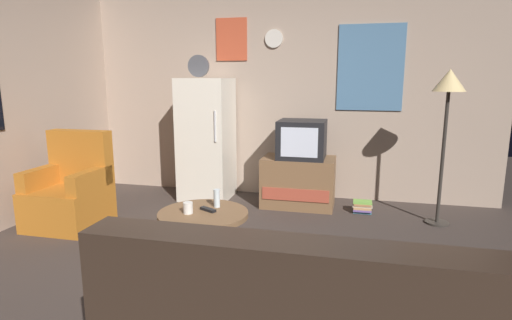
# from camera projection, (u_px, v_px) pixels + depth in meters

# --- Properties ---
(ground_plane) EXTENTS (12.00, 12.00, 0.00)m
(ground_plane) POSITION_uv_depth(u_px,v_px,m) (229.00, 279.00, 3.13)
(ground_plane) COLOR #3D332D
(wall_with_art) EXTENTS (5.20, 0.12, 2.53)m
(wall_with_art) POSITION_uv_depth(u_px,v_px,m) (285.00, 96.00, 5.21)
(wall_with_art) COLOR tan
(wall_with_art) RESTS_ON ground_plane
(fridge) EXTENTS (0.60, 0.62, 1.77)m
(fridge) POSITION_uv_depth(u_px,v_px,m) (207.00, 139.00, 5.15)
(fridge) COLOR silver
(fridge) RESTS_ON ground_plane
(tv_stand) EXTENTS (0.84, 0.53, 0.58)m
(tv_stand) POSITION_uv_depth(u_px,v_px,m) (298.00, 182.00, 4.89)
(tv_stand) COLOR brown
(tv_stand) RESTS_ON ground_plane
(crt_tv) EXTENTS (0.54, 0.51, 0.44)m
(crt_tv) POSITION_uv_depth(u_px,v_px,m) (302.00, 139.00, 4.78)
(crt_tv) COLOR black
(crt_tv) RESTS_ON tv_stand
(standing_lamp) EXTENTS (0.32, 0.32, 1.59)m
(standing_lamp) POSITION_uv_depth(u_px,v_px,m) (448.00, 93.00, 4.07)
(standing_lamp) COLOR #332D28
(standing_lamp) RESTS_ON ground_plane
(coffee_table) EXTENTS (0.72, 0.72, 0.45)m
(coffee_table) POSITION_uv_depth(u_px,v_px,m) (204.00, 239.00, 3.32)
(coffee_table) COLOR brown
(coffee_table) RESTS_ON ground_plane
(wine_glass) EXTENTS (0.05, 0.05, 0.15)m
(wine_glass) POSITION_uv_depth(u_px,v_px,m) (217.00, 198.00, 3.39)
(wine_glass) COLOR silver
(wine_glass) RESTS_ON coffee_table
(mug_ceramic_white) EXTENTS (0.08, 0.08, 0.09)m
(mug_ceramic_white) POSITION_uv_depth(u_px,v_px,m) (188.00, 208.00, 3.24)
(mug_ceramic_white) COLOR silver
(mug_ceramic_white) RESTS_ON coffee_table
(remote_control) EXTENTS (0.15, 0.11, 0.02)m
(remote_control) POSITION_uv_depth(u_px,v_px,m) (208.00, 210.00, 3.31)
(remote_control) COLOR black
(remote_control) RESTS_ON coffee_table
(armchair) EXTENTS (0.68, 0.68, 0.96)m
(armchair) POSITION_uv_depth(u_px,v_px,m) (71.00, 193.00, 4.26)
(armchair) COLOR #B2661E
(armchair) RESTS_ON ground_plane
(book_stack) EXTENTS (0.22, 0.17, 0.14)m
(book_stack) POSITION_uv_depth(u_px,v_px,m) (362.00, 207.00, 4.67)
(book_stack) COLOR teal
(book_stack) RESTS_ON ground_plane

